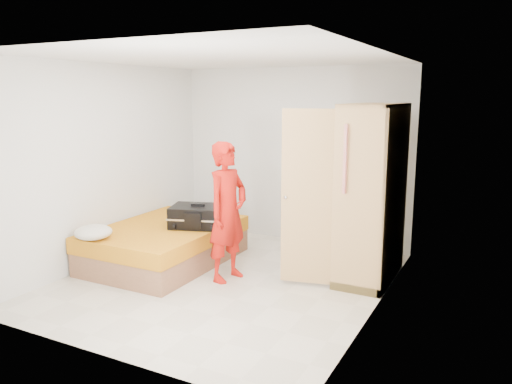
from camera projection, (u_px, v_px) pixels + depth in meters
The scene contains 7 objects.
room at pixel (224, 174), 5.76m from camera, with size 4.00×4.02×2.60m.
bed at pixel (166, 244), 6.62m from camera, with size 1.42×2.02×0.50m.
wardrobe at pixel (367, 198), 5.90m from camera, with size 1.16×1.31×2.10m.
person at pixel (228, 212), 5.91m from camera, with size 0.61×0.40×1.67m, color #B4200B.
suitcase at pixel (198, 216), 6.52m from camera, with size 0.84×0.71×0.31m.
round_cushion at pixel (93, 232), 5.95m from camera, with size 0.44×0.44×0.17m, color beige.
pillow at pixel (195, 209), 7.35m from camera, with size 0.56×0.28×0.10m, color beige.
Camera 1 is at (2.94, -4.89, 2.19)m, focal length 35.00 mm.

